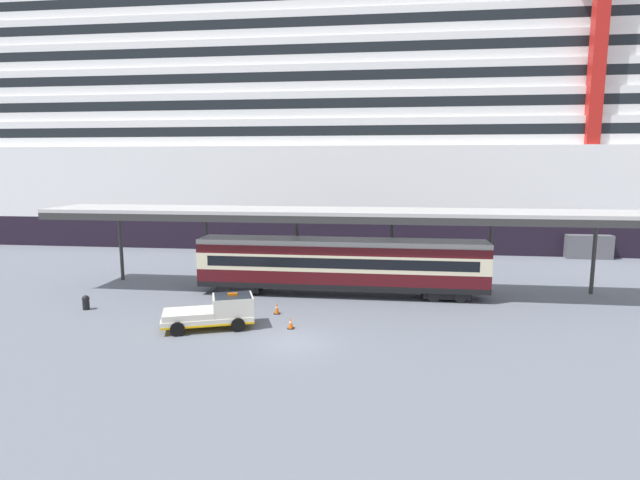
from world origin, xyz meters
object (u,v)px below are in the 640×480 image
Objects in this scene: dockside_crane at (596,108)px; quay_bollard at (86,302)px; train_carriage at (341,264)px; service_truck at (217,311)px; traffic_cone_near at (291,323)px; cruise_ship at (428,136)px; traffic_cone_mid at (277,308)px.

quay_bollard is at bearing -148.41° from dockside_crane.
dockside_crane reaches higher than train_carriage.
dockside_crane reaches higher than service_truck.
traffic_cone_near is at bearing 4.49° from service_truck.
train_carriage is 30.96× the size of traffic_cone_near.
cruise_ship is at bearing 55.51° from quay_bollard.
traffic_cone_near is at bearing -105.73° from cruise_ship.
traffic_cone_mid reaches higher than traffic_cone_near.
traffic_cone_near is at bearing -62.97° from traffic_cone_mid.
service_truck is at bearing -133.32° from traffic_cone_mid.
traffic_cone_mid is at bearing 46.68° from service_truck.
cruise_ship is 19.28m from dockside_crane.
cruise_ship is 181.30× the size of quay_bollard.
service_truck is 5.81× the size of quay_bollard.
service_truck is (-15.09, -38.64, -11.97)m from cruise_ship.
train_carriage is at bearing -105.70° from cruise_ship.
traffic_cone_mid is at bearing -125.11° from train_carriage.
dockside_crane is at bearing 31.59° from quay_bollard.
traffic_cone_near is 0.70× the size of quay_bollard.
train_carriage is at bearing -141.61° from dockside_crane.
cruise_ship is 260.35× the size of traffic_cone_near.
traffic_cone_near is 40.31m from dockside_crane.
train_carriage is at bearing 74.18° from traffic_cone_near.
service_truck is 43.22m from dockside_crane.
train_carriage reaches higher than traffic_cone_near.
cruise_ship is 41.75m from traffic_cone_near.
cruise_ship reaches higher than train_carriage.
service_truck reaches higher than quay_bollard.
dockside_crane is at bearing 41.20° from traffic_cone_mid.
dockside_crane reaches higher than quay_bollard.
train_carriage is at bearing 54.89° from traffic_cone_mid.
traffic_cone_mid is 0.77× the size of quay_bollard.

